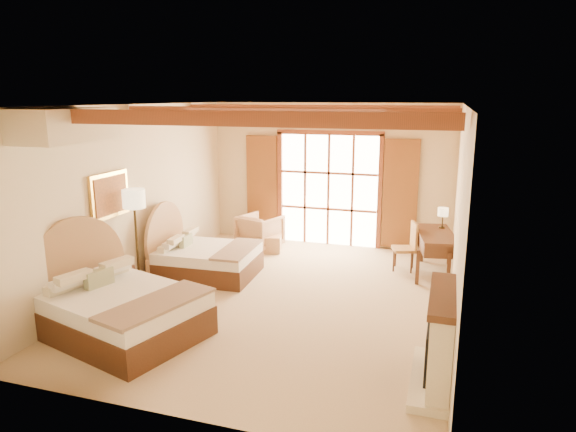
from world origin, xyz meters
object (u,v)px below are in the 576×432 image
at_px(nightstand, 117,286).
at_px(desk, 435,252).
at_px(bed_near, 113,306).
at_px(armchair, 260,232).
at_px(bed_far, 201,256).

height_order(nightstand, desk, desk).
distance_m(bed_near, armchair, 4.68).
distance_m(bed_far, armchair, 2.05).
xyz_separation_m(bed_near, nightstand, (-0.65, 0.97, -0.13)).
bearing_deg(nightstand, armchair, 59.01).
bearing_deg(armchair, nightstand, 91.46).
relative_size(bed_far, nightstand, 3.24).
relative_size(bed_near, desk, 1.60).
distance_m(bed_near, nightstand, 1.18).
xyz_separation_m(bed_near, armchair, (0.48, 4.65, -0.04)).
xyz_separation_m(bed_far, armchair, (0.46, 2.00, 0.02)).
xyz_separation_m(bed_near, bed_far, (0.02, 2.66, -0.06)).
height_order(bed_near, desk, bed_near).
xyz_separation_m(nightstand, desk, (4.92, 3.09, 0.14)).
bearing_deg(desk, nightstand, -158.76).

